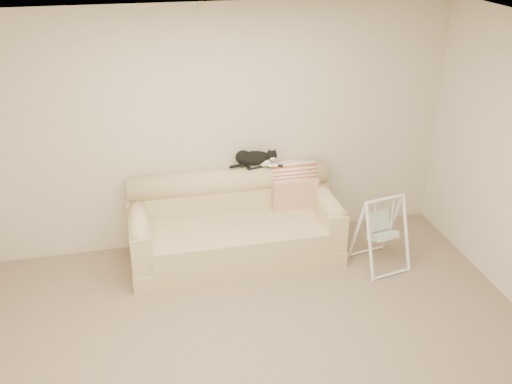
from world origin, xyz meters
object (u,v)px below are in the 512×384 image
remote_b (275,165)px  baby_swing (381,231)px  sofa (234,225)px  tuxedo_cat (255,158)px  remote_a (255,167)px

remote_b → baby_swing: bearing=-38.3°
sofa → tuxedo_cat: tuxedo_cat is taller
tuxedo_cat → baby_swing: bearing=-34.1°
remote_a → tuxedo_cat: 0.09m
remote_b → baby_swing: (0.95, -0.75, -0.51)m
remote_a → tuxedo_cat: tuxedo_cat is taller
sofa → baby_swing: bearing=-20.2°
remote_b → baby_swing: size_ratio=0.22×
sofa → tuxedo_cat: 0.75m
sofa → tuxedo_cat: (0.29, 0.26, 0.65)m
remote_a → baby_swing: bearing=-32.9°
remote_a → remote_b: (0.22, -0.01, -0.00)m
remote_b → tuxedo_cat: tuxedo_cat is taller
remote_b → sofa: bearing=-156.5°
remote_b → tuxedo_cat: bearing=170.0°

